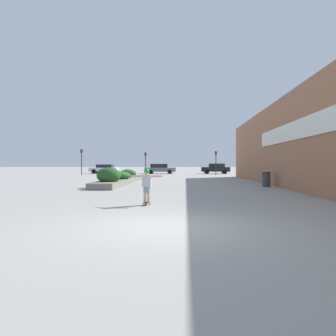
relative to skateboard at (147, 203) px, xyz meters
The scene contains 13 objects.
ground_plane 3.77m from the skateboard, 77.07° to the right, with size 300.00×300.00×0.00m, color gray.
building_wall_right 10.96m from the skateboard, 44.58° to the left, with size 0.67×34.19×5.59m.
planter_box 11.56m from the skateboard, 107.38° to the left, with size 1.60×10.95×1.27m.
skateboard is the anchor object (origin of this frame).
skateboarder 0.77m from the skateboard, 82.87° to the right, with size 1.14×0.24×1.23m.
trash_bin 11.12m from the skateboard, 53.54° to the left, with size 0.53×0.53×0.96m.
car_leftmost 36.05m from the skateboard, 80.36° to the left, with size 4.31×1.85×1.57m.
car_center_left 39.47m from the skateboard, 67.97° to the left, with size 4.68×2.06×1.61m.
car_center_right 37.63m from the skateboard, 107.65° to the left, with size 4.40×1.99×1.43m.
car_rightmost 35.70m from the skateboard, 94.07° to the left, with size 4.75×2.07×1.52m.
traffic_light_left 30.87m from the skateboard, 97.71° to the left, with size 0.28×0.30×3.10m.
traffic_light_right 30.95m from the skateboard, 79.65° to the left, with size 0.28×0.30×3.23m.
traffic_light_far_left 32.98m from the skateboard, 113.42° to the left, with size 0.28×0.30×3.52m.
Camera 1 is at (0.55, -7.00, 1.47)m, focal length 32.00 mm.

